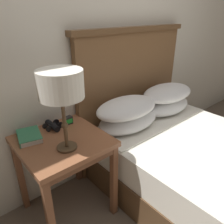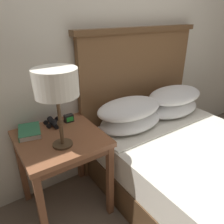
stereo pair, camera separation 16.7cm
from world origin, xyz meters
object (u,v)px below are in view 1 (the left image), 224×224
at_px(nightstand, 63,150).
at_px(table_lamp, 61,87).
at_px(alarm_clock, 68,120).
at_px(book_on_nightstand, 29,136).
at_px(bed, 200,164).
at_px(binoculars_pair, 53,126).

xyz_separation_m(nightstand, table_lamp, (-0.03, -0.12, 0.50)).
bearing_deg(alarm_clock, book_on_nightstand, -177.43).
relative_size(bed, book_on_nightstand, 8.14).
bearing_deg(bed, nightstand, 147.98).
bearing_deg(nightstand, alarm_clock, 49.11).
distance_m(table_lamp, binoculars_pair, 0.50).
relative_size(nightstand, table_lamp, 1.30).
xyz_separation_m(book_on_nightstand, alarm_clock, (0.31, 0.01, 0.01)).
height_order(bed, binoculars_pair, bed).
xyz_separation_m(nightstand, alarm_clock, (0.15, 0.17, 0.12)).
distance_m(nightstand, table_lamp, 0.52).
bearing_deg(nightstand, binoculars_pair, 82.16).
xyz_separation_m(bed, book_on_nightstand, (-1.08, 0.73, 0.35)).
bearing_deg(binoculars_pair, table_lamp, -99.61).
relative_size(bed, table_lamp, 3.79).
distance_m(binoculars_pair, alarm_clock, 0.12).
bearing_deg(table_lamp, nightstand, 77.65).
relative_size(nightstand, alarm_clock, 9.49).
relative_size(book_on_nightstand, binoculars_pair, 1.49).
height_order(nightstand, binoculars_pair, binoculars_pair).
bearing_deg(nightstand, table_lamp, -102.35).
distance_m(bed, table_lamp, 1.29).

